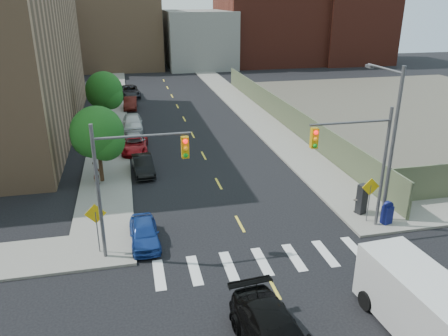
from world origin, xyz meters
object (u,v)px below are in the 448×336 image
parked_car_black (143,165)px  mailbox (387,213)px  pedestrian_west (96,173)px  pedestrian_east (358,200)px  parked_car_blue (144,233)px  payphone (362,199)px  parked_car_maroon (131,103)px  parked_car_white (133,122)px  parked_car_red (135,145)px  parked_car_silver (135,141)px  cargo_van (419,302)px  parked_car_grey (129,92)px

parked_car_black → mailbox: size_ratio=2.93×
pedestrian_west → pedestrian_east: size_ratio=1.07×
parked_car_blue → payphone: size_ratio=2.01×
pedestrian_west → pedestrian_east: bearing=-104.1°
parked_car_black → parked_car_maroon: size_ratio=0.95×
parked_car_white → pedestrian_west: (-2.79, -13.66, 0.21)m
parked_car_red → parked_car_silver: size_ratio=1.02×
parked_car_black → cargo_van: bearing=-67.3°
parked_car_maroon → pedestrian_east: 32.76m
parked_car_white → payphone: bearing=-59.1°
parked_car_blue → parked_car_grey: parked_car_grey is taller
parked_car_white → parked_car_maroon: 8.87m
mailbox → pedestrian_east: bearing=102.7°
parked_car_red → pedestrian_west: size_ratio=2.67×
cargo_van → pedestrian_east: size_ratio=3.67×
parked_car_black → payphone: payphone is taller
parked_car_maroon → payphone: (12.85, -30.41, 0.38)m
parked_car_maroon → cargo_van: bearing=-72.9°
cargo_van → parked_car_maroon: bearing=100.4°
payphone → parked_car_silver: bearing=109.0°
parked_car_red → mailbox: size_ratio=3.33×
parked_car_black → parked_car_grey: size_ratio=0.73×
parked_car_silver → cargo_van: size_ratio=0.76×
parked_car_white → parked_car_grey: 15.45m
parked_car_maroon → cargo_van: 41.05m
parked_car_red → cargo_van: bearing=-63.6°
mailbox → parked_car_black: bearing=124.1°
parked_car_grey → mailbox: parked_car_grey is taller
parked_car_blue → parked_car_maroon: bearing=88.1°
parked_car_blue → parked_car_grey: size_ratio=0.68×
parked_car_grey → pedestrian_east: bearing=-76.1°
pedestrian_east → parked_car_black: bearing=-55.2°
cargo_van → pedestrian_east: cargo_van is taller
parked_car_black → parked_car_blue: bearing=-96.4°
pedestrian_west → pedestrian_east: (15.52, -7.65, -0.06)m
parked_car_black → payphone: size_ratio=2.17×
parked_car_black → mailbox: (13.23, -11.12, 0.15)m
parked_car_maroon → mailbox: 34.68m
parked_car_maroon → mailbox: bearing=-63.8°
parked_car_blue → mailbox: 13.70m
pedestrian_west → parked_car_maroon: bearing=5.0°
mailbox → pedestrian_west: size_ratio=0.80×
parked_car_black → mailbox: bearing=-44.0°
pedestrian_west → parked_car_grey: bearing=6.6°
parked_car_red → parked_car_silver: 0.89m
parked_car_blue → parked_car_black: (0.43, 10.09, 0.03)m
parked_car_blue → parked_car_white: 21.98m
mailbox → pedestrian_east: (-0.93, 1.70, 0.13)m
pedestrian_east → parked_car_red: bearing=-66.5°
parked_car_red → payphone: size_ratio=2.47×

